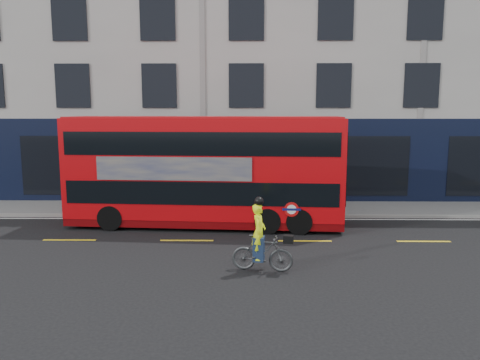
{
  "coord_description": "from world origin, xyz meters",
  "views": [
    {
      "loc": [
        2.03,
        -13.84,
        4.36
      ],
      "look_at": [
        1.79,
        2.42,
        1.95
      ],
      "focal_mm": 35.0,
      "sensor_mm": 36.0,
      "label": 1
    }
  ],
  "objects": [
    {
      "name": "bus",
      "position": [
        0.48,
        3.65,
        2.13
      ],
      "size": [
        10.43,
        3.03,
        4.15
      ],
      "rotation": [
        0.0,
        0.0,
        -0.07
      ],
      "color": "red",
      "rests_on": "ground"
    },
    {
      "name": "lane_dashes",
      "position": [
        0.0,
        1.5,
        0.0
      ],
      "size": [
        58.0,
        0.12,
        0.01
      ],
      "primitive_type": null,
      "color": "yellow",
      "rests_on": "ground"
    },
    {
      "name": "building_terrace",
      "position": [
        0.0,
        12.94,
        7.49
      ],
      "size": [
        50.0,
        10.07,
        15.0
      ],
      "color": "#B8B5AD",
      "rests_on": "ground"
    },
    {
      "name": "pavement",
      "position": [
        0.0,
        6.5,
        0.06
      ],
      "size": [
        60.0,
        3.0,
        0.12
      ],
      "primitive_type": "cube",
      "color": "slate",
      "rests_on": "ground"
    },
    {
      "name": "kerb",
      "position": [
        0.0,
        5.0,
        0.07
      ],
      "size": [
        60.0,
        0.12,
        0.13
      ],
      "primitive_type": "cube",
      "color": "gray",
      "rests_on": "ground"
    },
    {
      "name": "road_edge_line",
      "position": [
        0.0,
        4.7,
        0.0
      ],
      "size": [
        58.0,
        0.1,
        0.01
      ],
      "primitive_type": "cube",
      "color": "silver",
      "rests_on": "ground"
    },
    {
      "name": "ground",
      "position": [
        0.0,
        0.0,
        0.0
      ],
      "size": [
        120.0,
        120.0,
        0.0
      ],
      "primitive_type": "plane",
      "color": "black",
      "rests_on": "ground"
    },
    {
      "name": "cyclist",
      "position": [
        2.43,
        -1.49,
        0.69
      ],
      "size": [
        1.74,
        0.76,
        2.07
      ],
      "rotation": [
        0.0,
        0.0,
        -0.17
      ],
      "color": "#404345",
      "rests_on": "ground"
    }
  ]
}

